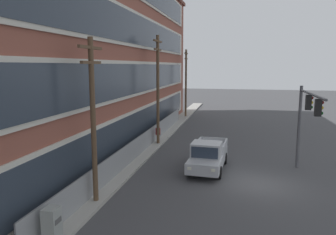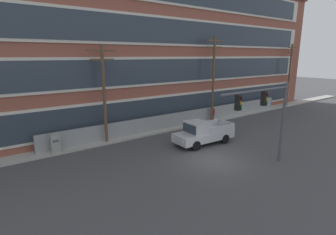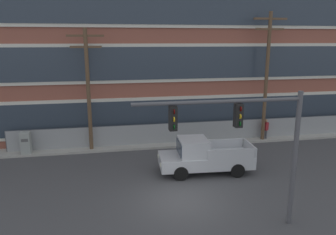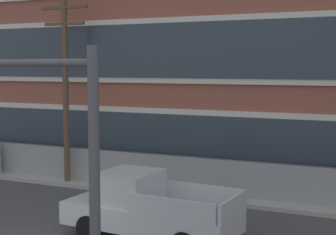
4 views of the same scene
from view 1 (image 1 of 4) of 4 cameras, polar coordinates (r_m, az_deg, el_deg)
ground_plane at (r=20.38m, az=15.66°, el=-11.22°), size 160.00×160.00×0.00m
sidewalk_building_side at (r=21.57m, az=-8.26°, el=-9.60°), size 80.00×1.63×0.16m
brick_mill_building at (r=24.86m, az=-18.22°, el=10.66°), size 52.62×9.37×15.65m
chain_link_fence at (r=26.28m, az=-4.33°, el=-4.43°), size 30.84×0.06×1.63m
traffic_signal_mast at (r=21.72m, az=22.91°, el=0.70°), size 6.60×0.43×5.62m
pickup_truck_silver at (r=22.10m, az=6.96°, el=-6.72°), size 5.50×2.38×2.05m
utility_pole_near_corner at (r=16.40m, az=-12.94°, el=0.55°), size 2.37×0.26×8.29m
utility_pole_midblock at (r=28.28m, az=-1.78°, el=5.55°), size 2.50×0.26×9.47m
utility_pole_far_east at (r=43.87m, az=3.14°, el=6.38°), size 2.05×0.26×9.02m
electrical_cabinet at (r=13.90m, az=-19.53°, el=-17.67°), size 0.62×0.56×1.62m
pedestrian_near_cabinet at (r=29.10m, az=-1.76°, el=-2.79°), size 0.37×0.46×1.69m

